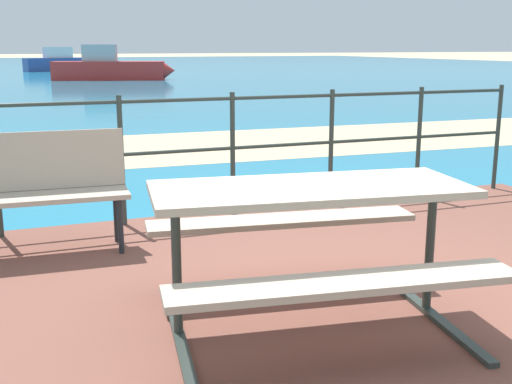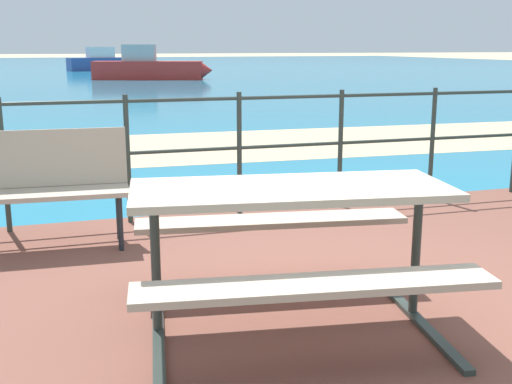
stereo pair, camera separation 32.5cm
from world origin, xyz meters
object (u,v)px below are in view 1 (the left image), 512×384
at_px(picnic_table, 310,222).
at_px(boat_near, 65,62).
at_px(park_bench, 26,183).
at_px(boat_mid, 111,68).

height_order(picnic_table, boat_near, boat_near).
relative_size(picnic_table, park_bench, 1.28).
bearing_deg(picnic_table, park_bench, 134.29).
bearing_deg(boat_mid, boat_near, 112.23).
height_order(picnic_table, park_bench, park_bench).
height_order(park_bench, boat_near, boat_near).
distance_m(picnic_table, boat_mid, 27.23).
distance_m(park_bench, boat_near, 37.11).
bearing_deg(boat_mid, picnic_table, -79.02).
bearing_deg(park_bench, boat_mid, 83.05).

